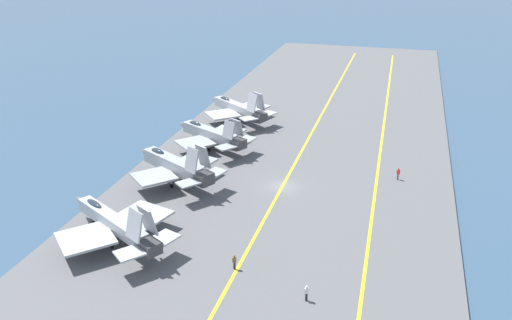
% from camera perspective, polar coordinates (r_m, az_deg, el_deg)
% --- Properties ---
extents(ground_plane, '(2000.00, 2000.00, 0.00)m').
position_cam_1_polar(ground_plane, '(75.98, 2.79, -3.06)').
color(ground_plane, '#334C66').
extents(carrier_deck, '(205.52, 46.01, 0.40)m').
position_cam_1_polar(carrier_deck, '(75.89, 2.80, -2.92)').
color(carrier_deck, '#565659').
rests_on(carrier_deck, ground).
extents(deck_stripe_foul_line, '(184.94, 4.24, 0.01)m').
position_cam_1_polar(deck_stripe_foul_line, '(74.34, 12.36, -3.88)').
color(deck_stripe_foul_line, yellow).
rests_on(deck_stripe_foul_line, carrier_deck).
extents(deck_stripe_centerline, '(184.97, 0.36, 0.01)m').
position_cam_1_polar(deck_stripe_centerline, '(75.80, 2.80, -2.78)').
color(deck_stripe_centerline, yellow).
rests_on(deck_stripe_centerline, carrier_deck).
extents(parked_jet_nearest, '(13.70, 16.71, 6.42)m').
position_cam_1_polar(parked_jet_nearest, '(63.71, -14.66, -6.45)').
color(parked_jet_nearest, '#9EA3A8').
rests_on(parked_jet_nearest, carrier_deck).
extents(parked_jet_second, '(12.87, 15.28, 6.96)m').
position_cam_1_polar(parked_jet_second, '(76.38, -8.61, -0.52)').
color(parked_jet_second, '#93999E').
rests_on(parked_jet_second, carrier_deck).
extents(parked_jet_third, '(12.65, 15.22, 6.03)m').
position_cam_1_polar(parked_jet_third, '(88.34, -4.78, 2.73)').
color(parked_jet_third, '#93999E').
rests_on(parked_jet_third, carrier_deck).
extents(parked_jet_fourth, '(13.32, 15.16, 6.45)m').
position_cam_1_polar(parked_jet_fourth, '(101.38, -1.94, 5.49)').
color(parked_jet_fourth, '#A8AAAF').
rests_on(parked_jet_fourth, carrier_deck).
extents(crew_brown_vest, '(0.28, 0.39, 1.72)m').
position_cam_1_polar(crew_brown_vest, '(57.85, -2.29, -10.61)').
color(crew_brown_vest, '#232328').
rests_on(crew_brown_vest, carrier_deck).
extents(crew_red_vest, '(0.45, 0.46, 1.79)m').
position_cam_1_polar(crew_red_vest, '(79.94, 14.74, -1.37)').
color(crew_red_vest, '#4C473D').
rests_on(crew_red_vest, carrier_deck).
extents(crew_white_vest, '(0.28, 0.39, 1.72)m').
position_cam_1_polar(crew_white_vest, '(53.68, 5.34, -13.71)').
color(crew_white_vest, '#232328').
rests_on(crew_white_vest, carrier_deck).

